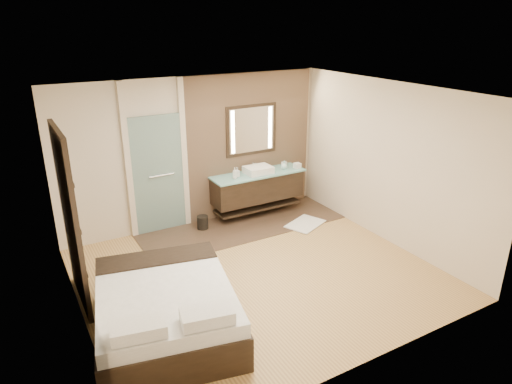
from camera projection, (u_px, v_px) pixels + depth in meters
floor at (258, 273)px, 6.90m from camera, size 5.00×5.00×0.00m
tile_strip at (243, 226)px, 8.47m from camera, size 3.80×1.30×0.01m
stone_wall at (250, 145)px, 8.72m from camera, size 2.60×0.08×2.70m
vanity at (258, 187)px, 8.76m from camera, size 1.85×0.55×0.88m
mirror_unit at (251, 130)px, 8.57m from camera, size 1.06×0.04×0.96m
frosted_door at (158, 170)px, 7.93m from camera, size 1.10×0.12×2.70m
shoji_partition at (71, 219)px, 5.83m from camera, size 0.06×1.20×2.40m
bed at (166, 310)px, 5.51m from camera, size 1.97×2.28×0.77m
bath_mat at (305, 224)px, 8.51m from camera, size 0.86×0.74×0.02m
waste_bin at (203, 223)px, 8.31m from camera, size 0.22×0.22×0.25m
tissue_box at (297, 166)px, 8.91m from camera, size 0.13×0.13×0.10m
soap_bottle_a at (235, 173)px, 8.31m from camera, size 0.09×0.10×0.21m
soap_bottle_b at (237, 172)px, 8.41m from camera, size 0.08×0.09×0.18m
soap_bottle_c at (284, 165)px, 8.85m from camera, size 0.16×0.16×0.16m
cup at (284, 164)px, 8.98m from camera, size 0.15×0.15×0.10m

